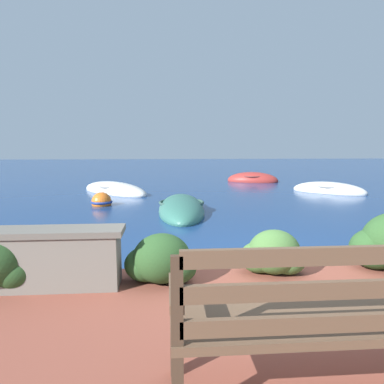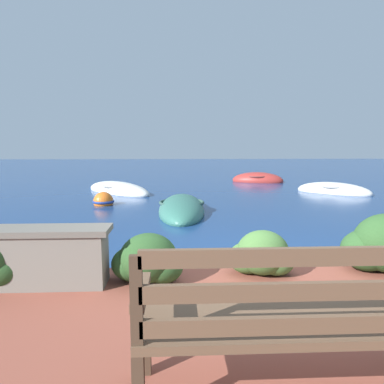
% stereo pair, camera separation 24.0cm
% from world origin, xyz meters
% --- Properties ---
extents(ground_plane, '(80.00, 80.00, 0.00)m').
position_xyz_m(ground_plane, '(0.00, 0.00, 0.00)').
color(ground_plane, navy).
extents(park_bench, '(1.68, 0.48, 0.93)m').
position_xyz_m(park_bench, '(-0.45, -2.15, 0.71)').
color(park_bench, '#433123').
rests_on(park_bench, patio_terrace).
extents(hedge_clump_left, '(0.76, 0.54, 0.51)m').
position_xyz_m(hedge_clump_left, '(-1.36, -0.42, 0.44)').
color(hedge_clump_left, '#284C23').
rests_on(hedge_clump_left, patio_terrace).
extents(hedge_clump_centre, '(0.72, 0.52, 0.49)m').
position_xyz_m(hedge_clump_centre, '(-0.12, -0.26, 0.43)').
color(hedge_clump_centre, '#426B33').
rests_on(hedge_clump_centre, patio_terrace).
extents(rowboat_nearest, '(1.21, 3.39, 0.66)m').
position_xyz_m(rowboat_nearest, '(-0.92, 4.57, 0.06)').
color(rowboat_nearest, '#336B5B').
rests_on(rowboat_nearest, ground_plane).
extents(rowboat_mid, '(2.51, 2.37, 0.66)m').
position_xyz_m(rowboat_mid, '(4.45, 7.76, 0.06)').
color(rowboat_mid, silver).
rests_on(rowboat_mid, ground_plane).
extents(rowboat_far, '(3.01, 3.09, 0.68)m').
position_xyz_m(rowboat_far, '(-3.13, 8.27, 0.06)').
color(rowboat_far, silver).
rests_on(rowboat_far, ground_plane).
extents(rowboat_outer, '(2.54, 1.81, 0.78)m').
position_xyz_m(rowboat_outer, '(2.67, 11.57, 0.07)').
color(rowboat_outer, '#9E2D28').
rests_on(rowboat_outer, ground_plane).
extents(mooring_buoy, '(0.60, 0.60, 0.55)m').
position_xyz_m(mooring_buoy, '(-3.09, 5.64, 0.10)').
color(mooring_buoy, orange).
rests_on(mooring_buoy, ground_plane).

